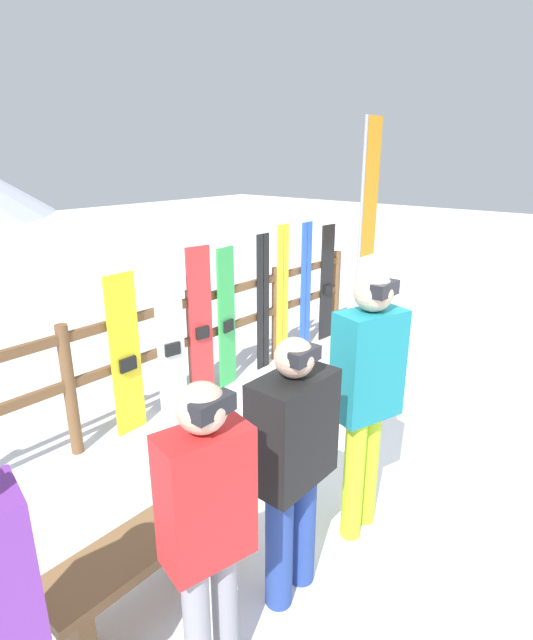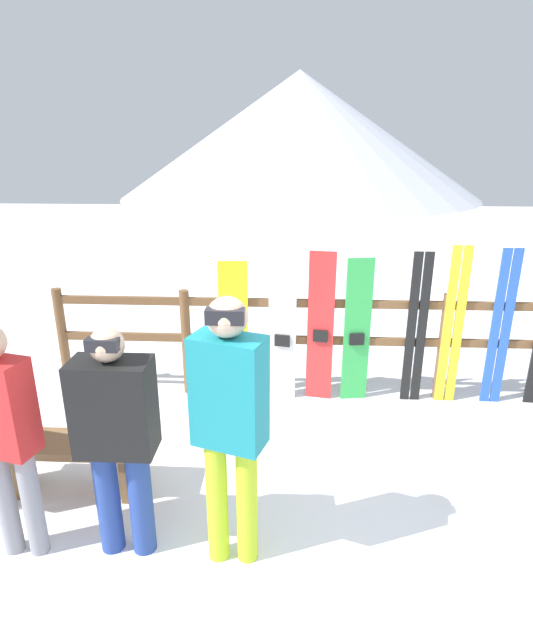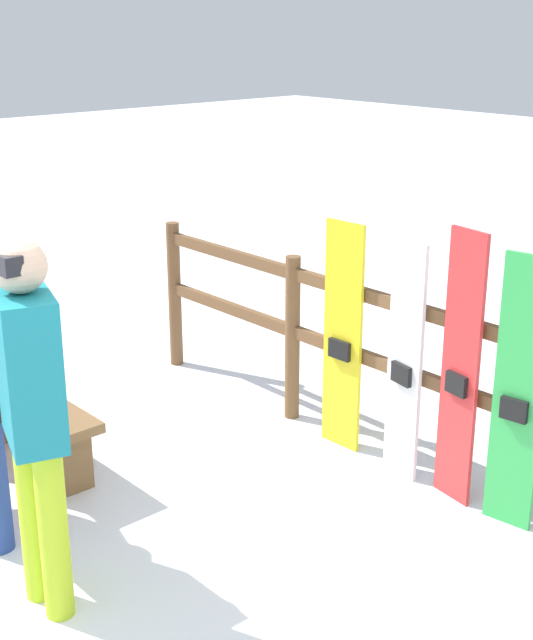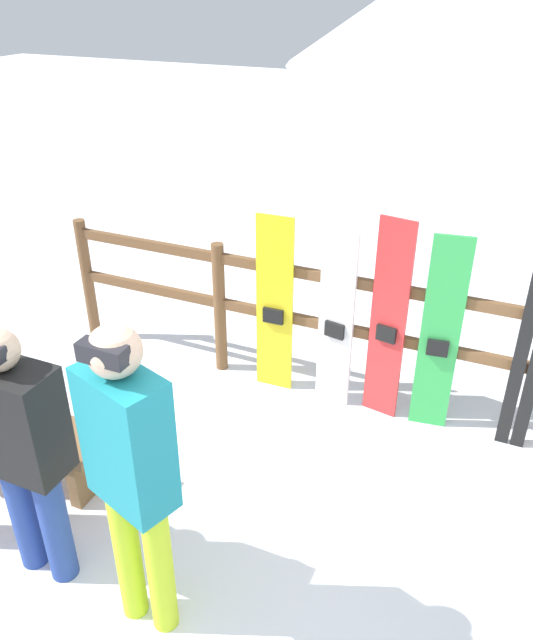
# 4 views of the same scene
# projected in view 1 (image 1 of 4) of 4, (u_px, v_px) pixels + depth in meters

# --- Properties ---
(ground_plane) EXTENTS (40.00, 40.00, 0.00)m
(ground_plane) POSITION_uv_depth(u_px,v_px,m) (382.00, 479.00, 3.87)
(ground_plane) COLOR white
(fence) EXTENTS (5.39, 0.10, 1.14)m
(fence) POSITION_uv_depth(u_px,v_px,m) (192.00, 335.00, 4.96)
(fence) COLOR brown
(fence) RESTS_ON ground
(bench) EXTENTS (1.15, 0.36, 0.44)m
(bench) POSITION_uv_depth(u_px,v_px,m) (144.00, 557.00, 2.71)
(bench) COLOR brown
(bench) RESTS_ON ground
(person_red) EXTENTS (0.41, 0.29, 1.58)m
(person_red) POSITION_uv_depth(u_px,v_px,m) (207.00, 525.00, 2.08)
(person_red) COLOR gray
(person_red) RESTS_ON ground
(person_teal) EXTENTS (0.47, 0.35, 1.76)m
(person_teal) POSITION_uv_depth(u_px,v_px,m) (367.00, 388.00, 3.04)
(person_teal) COLOR #B7D826
(person_teal) RESTS_ON ground
(person_black) EXTENTS (0.47, 0.26, 1.55)m
(person_black) POSITION_uv_depth(u_px,v_px,m) (293.00, 457.00, 2.61)
(person_black) COLOR navy
(person_black) RESTS_ON ground
(snowboard_yellow) EXTENTS (0.30, 0.06, 1.46)m
(snowboard_yellow) POSITION_uv_depth(u_px,v_px,m) (126.00, 356.00, 4.32)
(snowboard_yellow) COLOR yellow
(snowboard_yellow) RESTS_ON ground
(snowboard_white) EXTENTS (0.28, 0.09, 1.44)m
(snowboard_white) POSITION_uv_depth(u_px,v_px,m) (171.00, 342.00, 4.68)
(snowboard_white) COLOR white
(snowboard_white) RESTS_ON ground
(snowboard_red) EXTENTS (0.27, 0.09, 1.56)m
(snowboard_red) POSITION_uv_depth(u_px,v_px,m) (201.00, 325.00, 4.94)
(snowboard_red) COLOR red
(snowboard_red) RESTS_ON ground
(snowboard_green) EXTENTS (0.27, 0.08, 1.50)m
(snowboard_green) POSITION_uv_depth(u_px,v_px,m) (227.00, 319.00, 5.21)
(snowboard_green) COLOR green
(snowboard_green) RESTS_ON ground
(ski_pair_black) EXTENTS (0.19, 0.02, 1.57)m
(ski_pair_black) POSITION_uv_depth(u_px,v_px,m) (263.00, 303.00, 5.63)
(ski_pair_black) COLOR black
(ski_pair_black) RESTS_ON ground
(ski_pair_yellow) EXTENTS (0.19, 0.02, 1.64)m
(ski_pair_yellow) POSITION_uv_depth(u_px,v_px,m) (283.00, 294.00, 5.88)
(ski_pair_yellow) COLOR yellow
(ski_pair_yellow) RESTS_ON ground
(ski_pair_blue) EXTENTS (0.19, 0.02, 1.61)m
(ski_pair_blue) POSITION_uv_depth(u_px,v_px,m) (306.00, 287.00, 6.22)
(ski_pair_blue) COLOR blue
(ski_pair_blue) RESTS_ON ground
(snowboard_black_stripe) EXTENTS (0.25, 0.07, 1.53)m
(snowboard_black_stripe) POSITION_uv_depth(u_px,v_px,m) (327.00, 284.00, 6.57)
(snowboard_black_stripe) COLOR black
(snowboard_black_stripe) RESTS_ON ground
(rental_flag) EXTENTS (0.40, 0.04, 2.82)m
(rental_flag) POSITION_uv_depth(u_px,v_px,m) (367.00, 207.00, 6.19)
(rental_flag) COLOR #99999E
(rental_flag) RESTS_ON ground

